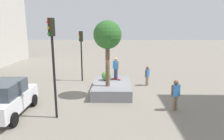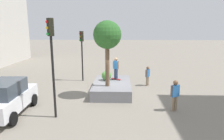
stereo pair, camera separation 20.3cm
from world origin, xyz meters
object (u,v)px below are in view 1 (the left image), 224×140
Objects in this scene: plaza_tree at (107,36)px; police_car at (7,98)px; planter_ledge at (112,87)px; traffic_light_corner at (81,47)px; skateboarder at (116,67)px; traffic_light_median at (53,53)px; bystander_watching at (176,93)px; skateboard at (116,79)px; pedestrian_crossing at (147,74)px.

plaza_tree is 1.05× the size of police_car.
traffic_light_corner is (3.09, 2.69, 2.56)m from planter_ledge.
skateboarder is 3.96m from traffic_light_corner.
police_car reaches higher than planter_ledge.
planter_ledge is 5.95m from traffic_light_median.
bystander_watching is at bearing -134.99° from traffic_light_corner.
skateboard is 0.50× the size of pedestrian_crossing.
planter_ledge is 4.83m from traffic_light_corner.
traffic_light_median is (-7.38, 0.10, 0.47)m from traffic_light_corner.
plaza_tree is 5.11m from pedestrian_crossing.
skateboarder is at bearing -128.58° from traffic_light_corner.
police_car reaches higher than bystander_watching.
bystander_watching reaches higher than skateboard.
bystander_watching is (0.89, -9.01, 0.06)m from police_car.
plaza_tree is 3.70m from skateboard.
skateboard is at bearing -18.08° from plaza_tree.
bystander_watching is at bearing -139.66° from skateboarder.
skateboard is at bearing -49.58° from police_car.
planter_ledge is at bearing -32.98° from traffic_light_median.
police_car is (-3.19, 5.13, -3.10)m from plaza_tree.
skateboarder is 5.22m from bystander_watching.
pedestrian_crossing reaches higher than skateboard.
police_car is 0.96× the size of traffic_light_corner.
pedestrian_crossing is at bearing -54.52° from police_car.
pedestrian_crossing is 0.89× the size of bystander_watching.
pedestrian_crossing is at bearing -68.25° from skateboarder.
bystander_watching is (-6.29, -6.30, -1.91)m from traffic_light_corner.
skateboarder is at bearing -18.08° from plaza_tree.
traffic_light_median is (-0.21, -2.62, 2.44)m from police_car.
skateboarder is at bearing -31.24° from traffic_light_median.
traffic_light_corner is (2.35, 2.95, 1.20)m from skateboarder.
police_car is at bearing 121.85° from plaza_tree.
skateboard is 5.17m from bystander_watching.
police_car is 7.92m from traffic_light_corner.
skateboard is 0.19× the size of police_car.
skateboard is 7.44m from police_car.
traffic_light_median is 3.21× the size of pedestrian_crossing.
pedestrian_crossing reaches higher than planter_ledge.
traffic_light_median reaches higher than skateboard.
skateboard is (0.74, -0.26, 0.42)m from planter_ledge.
traffic_light_median reaches higher than skateboarder.
bystander_watching reaches higher than pedestrian_crossing.
plaza_tree is 1.01× the size of traffic_light_corner.
skateboarder is 1.02× the size of pedestrian_crossing.
police_car is 2.32× the size of bystander_watching.
traffic_light_median is at bearing 147.02° from planter_ledge.
skateboarder is 0.91× the size of bystander_watching.
plaza_tree is 2.90m from skateboarder.
planter_ledge is 1.02× the size of plaza_tree.
traffic_light_corner reaches higher than pedestrian_crossing.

